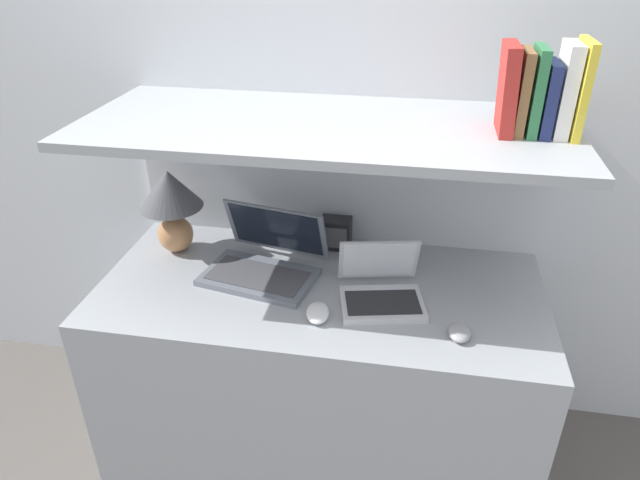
{
  "coord_description": "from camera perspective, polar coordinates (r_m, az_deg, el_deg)",
  "views": [
    {
      "loc": [
        0.27,
        -1.19,
        1.8
      ],
      "look_at": [
        0.0,
        0.34,
        0.93
      ],
      "focal_mm": 32.0,
      "sensor_mm": 36.0,
      "label": 1
    }
  ],
  "objects": [
    {
      "name": "wall_back",
      "position": [
        2.04,
        2.0,
        12.14
      ],
      "size": [
        6.0,
        0.05,
        2.4
      ],
      "color": "silver",
      "rests_on": "ground_plane"
    },
    {
      "name": "desk",
      "position": [
        2.1,
        -0.01,
        -13.3
      ],
      "size": [
        1.45,
        0.68,
        0.76
      ],
      "color": "#999EA3",
      "rests_on": "ground_plane"
    },
    {
      "name": "back_riser",
      "position": [
        2.23,
        1.59,
        -2.35
      ],
      "size": [
        1.45,
        0.04,
        1.26
      ],
      "color": "silver",
      "rests_on": "ground_plane"
    },
    {
      "name": "shelf",
      "position": [
        1.7,
        0.42,
        11.25
      ],
      "size": [
        1.45,
        0.61,
        0.03
      ],
      "color": "#999EA3",
      "rests_on": "back_riser"
    },
    {
      "name": "table_lamp",
      "position": [
        2.05,
        -14.69,
        3.88
      ],
      "size": [
        0.22,
        0.22,
        0.31
      ],
      "color": "#B27A4C",
      "rests_on": "desk"
    },
    {
      "name": "laptop_large",
      "position": [
        1.92,
        -5.58,
        -2.14
      ],
      "size": [
        0.41,
        0.36,
        0.21
      ],
      "color": "slate",
      "rests_on": "desk"
    },
    {
      "name": "laptop_small",
      "position": [
        1.79,
        6.12,
        -4.95
      ],
      "size": [
        0.3,
        0.29,
        0.18
      ],
      "color": "silver",
      "rests_on": "desk"
    },
    {
      "name": "computer_mouse",
      "position": [
        1.72,
        -0.24,
        -7.29
      ],
      "size": [
        0.08,
        0.12,
        0.03
      ],
      "color": "white",
      "rests_on": "desk"
    },
    {
      "name": "second_mouse",
      "position": [
        1.7,
        13.77,
        -8.92
      ],
      "size": [
        0.06,
        0.09,
        0.03
      ],
      "color": "#99999E",
      "rests_on": "desk"
    },
    {
      "name": "router_box",
      "position": [
        2.06,
        1.61,
        0.7
      ],
      "size": [
        0.11,
        0.08,
        0.11
      ],
      "color": "black",
      "rests_on": "desk"
    },
    {
      "name": "book_yellow",
      "position": [
        1.7,
        24.53,
        13.55
      ],
      "size": [
        0.02,
        0.15,
        0.25
      ],
      "color": "gold",
      "rests_on": "shelf"
    },
    {
      "name": "book_white",
      "position": [
        1.69,
        23.31,
        13.59
      ],
      "size": [
        0.04,
        0.13,
        0.24
      ],
      "color": "silver",
      "rests_on": "shelf"
    },
    {
      "name": "book_navy",
      "position": [
        1.69,
        21.79,
        12.98
      ],
      "size": [
        0.03,
        0.14,
        0.2
      ],
      "color": "navy",
      "rests_on": "shelf"
    },
    {
      "name": "book_green",
      "position": [
        1.68,
        20.74,
        13.74
      ],
      "size": [
        0.03,
        0.13,
        0.23
      ],
      "color": "#2D7042",
      "rests_on": "shelf"
    },
    {
      "name": "book_brown",
      "position": [
        1.67,
        19.53,
        13.75
      ],
      "size": [
        0.03,
        0.13,
        0.22
      ],
      "color": "brown",
      "rests_on": "shelf"
    },
    {
      "name": "book_red",
      "position": [
        1.66,
        18.24,
        14.14
      ],
      "size": [
        0.05,
        0.15,
        0.24
      ],
      "color": "#A82823",
      "rests_on": "shelf"
    }
  ]
}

